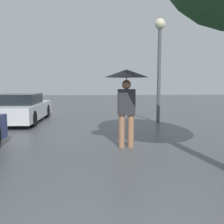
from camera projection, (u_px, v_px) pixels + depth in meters
name	position (u px, v px, depth m)	size (l,w,h in m)	color
pedestrian	(126.00, 86.00, 5.72)	(1.01, 1.01, 1.82)	#9E7051
parked_car_farthest	(20.00, 108.00, 9.71)	(1.68, 3.88, 1.10)	silver
street_lamp	(159.00, 51.00, 9.17)	(0.39, 0.39, 3.85)	#515456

